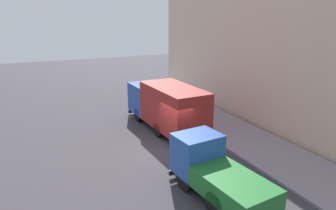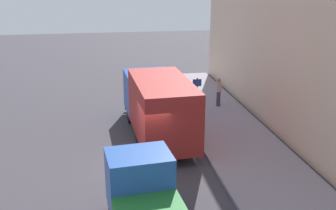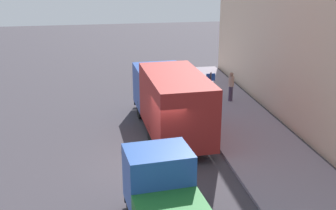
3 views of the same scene
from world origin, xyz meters
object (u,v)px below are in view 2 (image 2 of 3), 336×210
(small_flatbed_truck, at_px, (148,209))
(street_sign_post, at_px, (197,99))
(pedestrian_walking, at_px, (219,91))
(large_utility_truck, at_px, (158,104))

(small_flatbed_truck, distance_m, street_sign_post, 9.27)
(pedestrian_walking, distance_m, street_sign_post, 3.92)
(large_utility_truck, xyz_separation_m, street_sign_post, (2.06, 0.52, -0.02))
(large_utility_truck, relative_size, pedestrian_walking, 4.63)
(large_utility_truck, xyz_separation_m, small_flatbed_truck, (-1.48, -8.03, -0.57))
(street_sign_post, bearing_deg, large_utility_truck, -165.92)
(small_flatbed_truck, bearing_deg, pedestrian_walking, 58.87)
(large_utility_truck, distance_m, pedestrian_walking, 5.66)
(large_utility_truck, bearing_deg, small_flatbed_truck, -103.20)
(large_utility_truck, xyz_separation_m, pedestrian_walking, (4.19, 3.75, -0.66))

